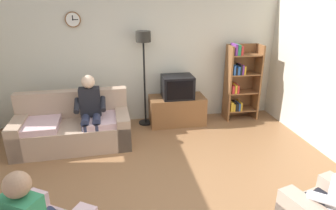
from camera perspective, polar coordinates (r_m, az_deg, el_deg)
The scene contains 8 objects.
ground_plane at distance 3.88m, azimuth -1.32°, elevation -17.75°, with size 12.00×12.00×0.00m, color #8C603D.
back_wall_assembly at distance 5.79m, azimuth -5.59°, elevation 9.89°, with size 6.20×0.17×2.70m.
couch at distance 5.19m, azimuth -18.37°, elevation -4.41°, with size 1.93×0.95×0.90m.
tv_stand at distance 5.79m, azimuth 1.80°, elevation -1.03°, with size 1.10×0.56×0.57m.
tv at distance 5.60m, azimuth 1.91°, elevation 3.67°, with size 0.60×0.49×0.44m.
bookshelf at distance 6.10m, azimuth 14.12°, elevation 4.61°, with size 0.68×0.36×1.58m.
floor_lamp at distance 5.48m, azimuth -4.88°, elevation 10.36°, with size 0.28×0.28×1.85m.
person_on_couch at distance 4.90m, azimuth -15.24°, elevation -0.65°, with size 0.52×0.55×1.24m.
Camera 1 is at (-0.45, -3.02, 2.40)m, focal length 30.53 mm.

